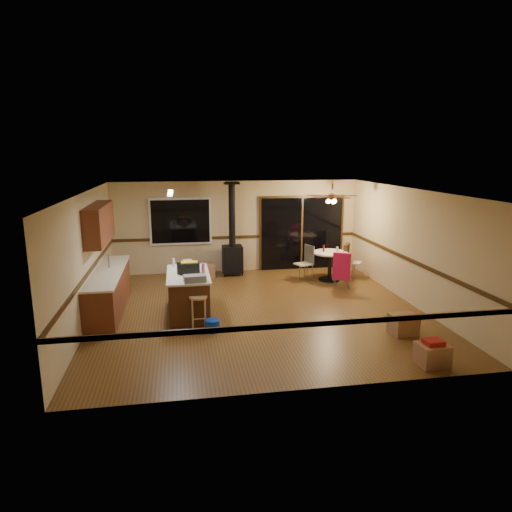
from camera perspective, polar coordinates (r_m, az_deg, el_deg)
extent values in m
plane|color=brown|center=(10.07, 0.29, -6.77)|extent=(7.00, 7.00, 0.00)
plane|color=silver|center=(9.52, 0.31, 8.15)|extent=(7.00, 7.00, 0.00)
plane|color=tan|center=(13.11, -2.36, 3.69)|extent=(7.00, 0.00, 7.00)
plane|color=tan|center=(6.41, 5.77, -6.10)|extent=(7.00, 0.00, 7.00)
plane|color=tan|center=(9.75, -20.41, -0.29)|extent=(0.00, 7.00, 7.00)
plane|color=tan|center=(10.87, 18.80, 1.11)|extent=(0.00, 7.00, 7.00)
cube|color=black|center=(12.93, -9.41, 4.29)|extent=(1.72, 0.10, 1.32)
cube|color=black|center=(13.48, 5.72, 2.81)|extent=(2.52, 0.10, 2.10)
cube|color=brown|center=(10.39, -17.92, -4.29)|extent=(0.60, 3.00, 0.86)
cube|color=beige|center=(10.27, -18.09, -1.89)|extent=(0.64, 3.04, 0.04)
cube|color=brown|center=(10.29, -19.02, 3.87)|extent=(0.35, 2.00, 0.80)
cube|color=#472611|center=(9.79, -8.41, -4.82)|extent=(0.80, 1.60, 0.86)
cube|color=beige|center=(9.67, -8.50, -2.28)|extent=(0.88, 1.68, 0.04)
cube|color=black|center=(12.81, -2.96, -0.38)|extent=(0.55, 0.50, 0.75)
cylinder|color=black|center=(12.59, -3.02, 5.21)|extent=(0.18, 0.18, 1.77)
cylinder|color=brown|center=(12.12, 9.50, 7.31)|extent=(0.24, 0.24, 0.10)
cylinder|color=brown|center=(12.10, 9.55, 8.58)|extent=(0.05, 0.05, 0.16)
sphere|color=#FFD88C|center=(12.13, 9.48, 6.74)|extent=(0.16, 0.16, 0.16)
cube|color=white|center=(9.68, -10.66, 7.77)|extent=(0.10, 1.20, 0.04)
cube|color=slate|center=(9.01, -7.66, -2.80)|extent=(0.45, 0.28, 0.13)
cube|color=black|center=(9.61, -8.31, -1.54)|extent=(0.42, 0.22, 0.23)
cube|color=gold|center=(9.58, -8.33, -0.80)|extent=(0.34, 0.18, 0.03)
cube|color=#926241|center=(10.05, -8.47, -1.05)|extent=(0.26, 0.31, 0.18)
cylinder|color=black|center=(9.59, -9.65, -1.52)|extent=(0.10, 0.10, 0.26)
cylinder|color=#D84C8C|center=(9.64, -6.62, -1.50)|extent=(0.07, 0.07, 0.21)
cylinder|color=white|center=(10.26, -10.25, -0.81)|extent=(0.08, 0.08, 0.19)
cylinder|color=tan|center=(9.07, -7.20, -6.94)|extent=(0.47, 0.47, 0.65)
cylinder|color=#0D3BC1|center=(8.92, -5.48, -8.65)|extent=(0.36, 0.36, 0.24)
cylinder|color=black|center=(12.53, 9.13, -2.90)|extent=(0.58, 0.58, 0.04)
cylinder|color=black|center=(12.43, 9.19, -1.25)|extent=(0.10, 0.10, 0.70)
cylinder|color=beige|center=(12.35, 9.25, 0.41)|extent=(0.93, 0.93, 0.04)
cylinder|color=#590C14|center=(12.37, 8.46, 0.96)|extent=(0.08, 0.08, 0.17)
cylinder|color=beige|center=(12.34, 10.13, 0.80)|extent=(0.07, 0.07, 0.14)
cube|color=tan|center=(12.31, 5.96, -1.01)|extent=(0.52, 0.52, 0.03)
cube|color=slate|center=(12.36, 6.69, 0.22)|extent=(0.18, 0.38, 0.50)
cube|color=tan|center=(11.81, 10.74, -1.76)|extent=(0.54, 0.54, 0.03)
cube|color=slate|center=(11.57, 10.69, -0.79)|extent=(0.37, 0.21, 0.50)
cube|color=#BE153B|center=(11.57, 10.66, -1.29)|extent=(0.44, 0.29, 0.70)
cube|color=tan|center=(12.70, 12.12, -0.80)|extent=(0.55, 0.55, 0.03)
cube|color=slate|center=(12.68, 11.32, 0.37)|extent=(0.23, 0.36, 0.50)
cube|color=#311E12|center=(12.70, 11.21, -0.06)|extent=(0.31, 0.43, 0.70)
cube|color=#926241|center=(12.66, -6.30, -1.84)|extent=(0.49, 0.40, 0.38)
cube|color=#926241|center=(8.07, 21.17, -11.42)|extent=(0.50, 0.43, 0.36)
cube|color=#926241|center=(9.18, 17.93, -8.13)|extent=(0.51, 0.45, 0.38)
cube|color=maroon|center=(7.98, 21.30, -9.98)|extent=(0.31, 0.27, 0.08)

